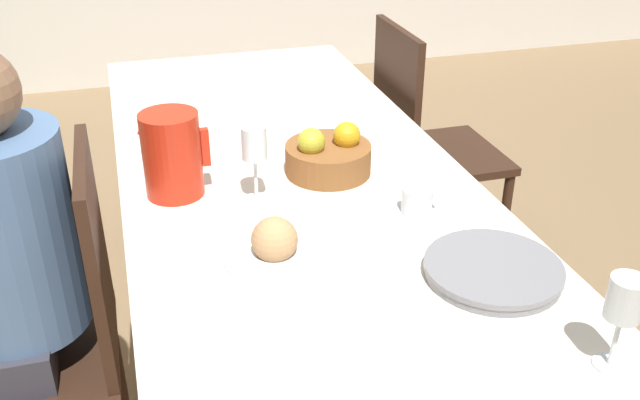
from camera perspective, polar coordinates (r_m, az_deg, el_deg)
name	(u,v)px	position (r m, az deg, el deg)	size (l,w,h in m)	color
ground_plane	(293,368)	(2.35, -2.21, -13.26)	(20.00, 20.00, 0.00)	#7F6647
dining_table	(288,191)	(1.98, -2.55, 0.72)	(0.89, 2.11, 0.73)	silver
chair_person_side	(55,336)	(1.79, -20.46, -10.16)	(0.42, 0.42, 0.94)	#331E14
chair_opposite	(424,144)	(2.65, 8.35, 4.44)	(0.42, 0.42, 0.94)	#331E14
red_pitcher	(172,154)	(1.77, -11.76, 3.60)	(0.17, 0.14, 0.21)	red
wine_glass_water	(254,147)	(1.70, -5.28, 4.28)	(0.06, 0.06, 0.19)	white
wine_glass_juice	(624,304)	(1.28, 23.17, -7.66)	(0.06, 0.06, 0.18)	white
teacup_near_person	(417,203)	(1.69, 7.77, -0.26)	(0.13, 0.13, 0.07)	silver
serving_tray	(493,270)	(1.50, 13.67, -5.48)	(0.28, 0.28, 0.03)	gray
bread_plate	(275,246)	(1.52, -3.64, -3.67)	(0.23, 0.23, 0.10)	silver
fruit_bowl	(328,156)	(1.87, 0.67, 3.55)	(0.23, 0.23, 0.14)	brown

